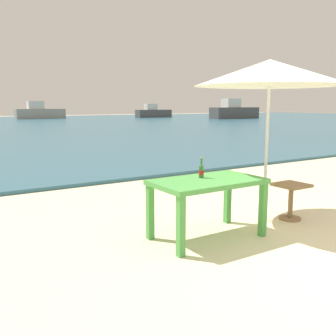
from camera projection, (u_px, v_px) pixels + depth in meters
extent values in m
cube|color=#4C9E47|center=(208.00, 182.00, 4.80)|extent=(1.40, 0.80, 0.06)
cube|color=#4C9E47|center=(181.00, 227.00, 4.24)|extent=(0.08, 0.08, 0.70)
cube|color=#4C9E47|center=(263.00, 210.00, 4.92)|extent=(0.08, 0.08, 0.70)
cube|color=#4C9E47|center=(150.00, 212.00, 4.81)|extent=(0.08, 0.08, 0.70)
cube|color=#4C9E47|center=(228.00, 199.00, 5.48)|extent=(0.08, 0.08, 0.70)
cylinder|color=#2D662D|center=(201.00, 172.00, 4.88)|extent=(0.06, 0.06, 0.16)
cone|color=#2D662D|center=(201.00, 166.00, 4.87)|extent=(0.06, 0.06, 0.03)
cylinder|color=#2D662D|center=(201.00, 161.00, 4.86)|extent=(0.03, 0.03, 0.09)
cylinder|color=red|center=(201.00, 172.00, 4.88)|extent=(0.07, 0.07, 0.05)
cylinder|color=gold|center=(201.00, 158.00, 4.85)|extent=(0.03, 0.03, 0.01)
cylinder|color=silver|center=(267.00, 143.00, 5.45)|extent=(0.04, 0.04, 2.30)
cone|color=silver|center=(270.00, 73.00, 5.30)|extent=(2.10, 2.10, 0.36)
cube|color=olive|center=(291.00, 185.00, 5.61)|extent=(0.44, 0.44, 0.04)
cylinder|color=olive|center=(290.00, 203.00, 5.66)|extent=(0.07, 0.07, 0.50)
cylinder|color=olive|center=(290.00, 218.00, 5.70)|extent=(0.32, 0.32, 0.03)
cube|color=#4C4C4C|center=(154.00, 114.00, 49.56)|extent=(4.77, 1.30, 0.98)
cube|color=silver|center=(151.00, 107.00, 49.18)|extent=(1.52, 0.98, 0.76)
cube|color=#4C4C4C|center=(235.00, 113.00, 45.48)|extent=(6.37, 1.74, 1.30)
cube|color=silver|center=(231.00, 103.00, 44.98)|extent=(2.03, 1.30, 1.01)
cube|color=gray|center=(40.00, 114.00, 45.02)|extent=(5.60, 1.53, 1.15)
cube|color=silver|center=(35.00, 105.00, 44.59)|extent=(1.78, 1.15, 0.89)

